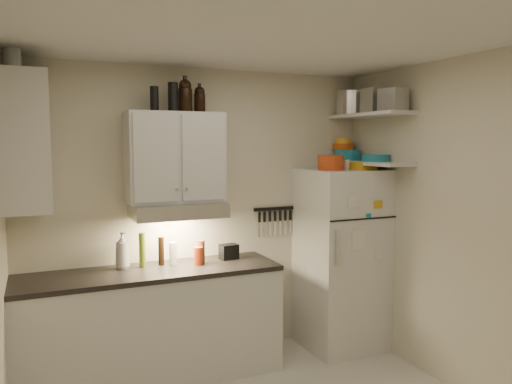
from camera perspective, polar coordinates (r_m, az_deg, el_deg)
name	(u,v)px	position (r m, az deg, el deg)	size (l,w,h in m)	color
ceiling	(279,32)	(3.16, 2.59, 17.81)	(3.20, 3.00, 0.02)	silver
back_wall	(203,215)	(4.53, -6.03, -2.59)	(3.20, 0.02, 2.60)	beige
right_wall	(468,228)	(4.12, 23.05, -3.83)	(0.02, 3.00, 2.60)	beige
base_cabinet	(152,327)	(4.32, -11.80, -14.90)	(2.10, 0.60, 0.88)	silver
countertop	(151,272)	(4.18, -11.93, -8.97)	(2.10, 0.62, 0.04)	black
upper_cabinet	(175,157)	(4.24, -9.24, 3.93)	(0.80, 0.33, 0.75)	silver
side_cabinet	(25,142)	(3.96, -24.91, 5.19)	(0.33, 0.55, 1.00)	silver
range_hood	(178,210)	(4.21, -8.93, -2.02)	(0.76, 0.46, 0.12)	silver
fridge	(341,259)	(4.84, 9.70, -7.53)	(0.70, 0.68, 1.70)	silver
shelf_hi	(370,115)	(4.73, 12.93, 8.57)	(0.30, 0.95, 0.03)	silver
shelf_lo	(369,163)	(4.73, 12.81, 3.24)	(0.30, 0.95, 0.03)	silver
knife_strip	(274,209)	(4.77, 2.10, -1.92)	(0.42, 0.02, 0.03)	black
dutch_oven	(331,163)	(4.55, 8.57, 3.34)	(0.24, 0.24, 0.14)	#AC3814
book_stack	(362,166)	(4.68, 12.07, 2.95)	(0.17, 0.22, 0.07)	gold
spice_jar	(346,165)	(4.66, 10.30, 3.09)	(0.06, 0.06, 0.09)	silver
stock_pot	(353,103)	(5.00, 10.98, 9.91)	(0.32, 0.32, 0.23)	silver
tin_a	(376,101)	(4.72, 13.60, 10.09)	(0.22, 0.20, 0.22)	#AAAAAD
tin_b	(393,100)	(4.47, 15.40, 10.11)	(0.19, 0.19, 0.19)	#AAAAAD
bowl_teal	(347,155)	(5.00, 10.41, 4.17)	(0.26, 0.26, 0.10)	teal
bowl_orange	(343,147)	(5.06, 9.92, 5.13)	(0.21, 0.21, 0.06)	#C44C12
bowl_yellow	(343,141)	(5.06, 9.93, 5.77)	(0.16, 0.16, 0.05)	gold
plates	(376,158)	(4.73, 13.50, 3.80)	(0.26, 0.26, 0.06)	teal
growler_a	(185,95)	(4.26, -8.10, 10.87)	(0.12, 0.12, 0.28)	black
growler_b	(200,99)	(4.33, -6.46, 10.48)	(0.10, 0.10, 0.23)	black
thermos_a	(173,97)	(4.19, -9.46, 10.65)	(0.08, 0.08, 0.23)	black
thermos_b	(154,99)	(4.17, -11.54, 10.39)	(0.07, 0.07, 0.20)	black
side_jar	(12,59)	(3.98, -26.07, 13.50)	(0.12, 0.12, 0.16)	silver
soap_bottle	(122,248)	(4.23, -15.03, -6.22)	(0.13, 0.13, 0.34)	silver
pepper_mill	(201,252)	(4.31, -6.28, -6.82)	(0.06, 0.06, 0.20)	brown
oil_bottle	(142,250)	(4.24, -12.86, -6.48)	(0.06, 0.06, 0.29)	#536B1A
vinegar_bottle	(161,251)	(4.30, -10.78, -6.64)	(0.05, 0.05, 0.24)	black
clear_bottle	(173,253)	(4.29, -9.47, -6.94)	(0.06, 0.06, 0.19)	silver
red_jar	(198,256)	(4.26, -6.60, -7.27)	(0.08, 0.08, 0.15)	#AC3814
caddy	(229,252)	(4.45, -3.12, -6.82)	(0.15, 0.11, 0.13)	black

